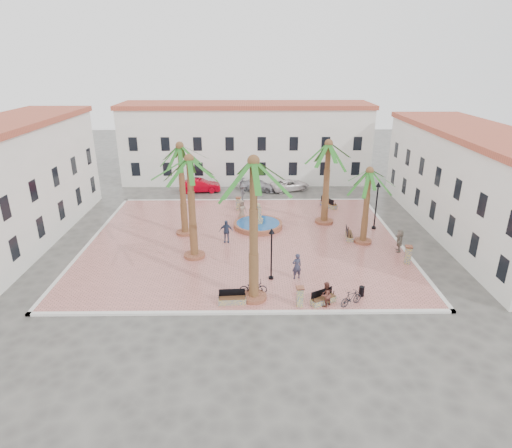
{
  "coord_description": "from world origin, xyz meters",
  "views": [
    {
      "loc": [
        0.58,
        -33.4,
        14.71
      ],
      "look_at": [
        1.0,
        0.0,
        1.6
      ],
      "focal_mm": 30.0,
      "sensor_mm": 36.0,
      "label": 1
    }
  ],
  "objects_px": {
    "pedestrian_fountain_a": "(242,210)",
    "palm_nw": "(180,156)",
    "lamppost_s": "(272,245)",
    "palm_s": "(254,177)",
    "bench_se": "(323,300)",
    "palm_sw": "(190,171)",
    "pedestrian_east": "(399,241)",
    "bollard_e": "(408,254)",
    "bench_e": "(349,235)",
    "litter_bin": "(362,291)",
    "bicycle_b": "(351,298)",
    "bench_s": "(232,300)",
    "car_white": "(290,185)",
    "fountain": "(258,224)",
    "cyclist_a": "(297,266)",
    "pedestrian_north": "(243,193)",
    "bench_ne": "(329,204)",
    "lamppost_e": "(377,197)",
    "bollard_n": "(238,203)",
    "bicycle_a": "(253,287)",
    "car_red": "(200,186)",
    "cyclist_b": "(326,294)",
    "palm_e": "(369,180)",
    "pedestrian_fountain_b": "(226,231)",
    "palm_ne": "(328,153)",
    "car_black": "(203,186)",
    "bollard_se": "(300,296)"
  },
  "relations": [
    {
      "from": "palm_s",
      "to": "bench_se",
      "type": "height_order",
      "value": "palm_s"
    },
    {
      "from": "lamppost_e",
      "to": "pedestrian_fountain_b",
      "type": "bearing_deg",
      "value": -167.81
    },
    {
      "from": "palm_nw",
      "to": "pedestrian_east",
      "type": "distance_m",
      "value": 19.01
    },
    {
      "from": "fountain",
      "to": "car_white",
      "type": "bearing_deg",
      "value": 71.85
    },
    {
      "from": "fountain",
      "to": "car_white",
      "type": "xyz_separation_m",
      "value": [
        3.95,
        12.05,
        0.18
      ]
    },
    {
      "from": "pedestrian_fountain_b",
      "to": "cyclist_a",
      "type": "bearing_deg",
      "value": -49.99
    },
    {
      "from": "pedestrian_east",
      "to": "palm_ne",
      "type": "bearing_deg",
      "value": -129.57
    },
    {
      "from": "lamppost_e",
      "to": "bollard_e",
      "type": "xyz_separation_m",
      "value": [
        0.61,
        -7.03,
        -2.22
      ]
    },
    {
      "from": "bench_se",
      "to": "pedestrian_north",
      "type": "distance_m",
      "value": 21.19
    },
    {
      "from": "bollard_e",
      "to": "car_black",
      "type": "relative_size",
      "value": 0.4
    },
    {
      "from": "lamppost_s",
      "to": "pedestrian_fountain_a",
      "type": "bearing_deg",
      "value": 100.92
    },
    {
      "from": "cyclist_a",
      "to": "pedestrian_east",
      "type": "xyz_separation_m",
      "value": [
        8.64,
        4.44,
        -0.04
      ]
    },
    {
      "from": "palm_ne",
      "to": "bicycle_a",
      "type": "height_order",
      "value": "palm_ne"
    },
    {
      "from": "bench_e",
      "to": "litter_bin",
      "type": "height_order",
      "value": "bench_e"
    },
    {
      "from": "palm_sw",
      "to": "bench_e",
      "type": "height_order",
      "value": "palm_sw"
    },
    {
      "from": "palm_nw",
      "to": "lamppost_s",
      "type": "distance_m",
      "value": 11.81
    },
    {
      "from": "pedestrian_fountain_a",
      "to": "car_white",
      "type": "relative_size",
      "value": 0.41
    },
    {
      "from": "pedestrian_east",
      "to": "car_white",
      "type": "distance_m",
      "value": 18.8
    },
    {
      "from": "bollard_n",
      "to": "car_red",
      "type": "bearing_deg",
      "value": 124.33
    },
    {
      "from": "palm_e",
      "to": "bollard_e",
      "type": "relative_size",
      "value": 4.53
    },
    {
      "from": "palm_ne",
      "to": "bollard_e",
      "type": "distance_m",
      "value": 11.49
    },
    {
      "from": "pedestrian_east",
      "to": "bicycle_b",
      "type": "bearing_deg",
      "value": -22.28
    },
    {
      "from": "cyclist_b",
      "to": "car_black",
      "type": "relative_size",
      "value": 0.46
    },
    {
      "from": "fountain",
      "to": "cyclist_a",
      "type": "bearing_deg",
      "value": -75.37
    },
    {
      "from": "bench_e",
      "to": "litter_bin",
      "type": "relative_size",
      "value": 2.71
    },
    {
      "from": "palm_sw",
      "to": "pedestrian_east",
      "type": "distance_m",
      "value": 17.31
    },
    {
      "from": "litter_bin",
      "to": "palm_sw",
      "type": "bearing_deg",
      "value": 152.55
    },
    {
      "from": "pedestrian_fountain_a",
      "to": "palm_ne",
      "type": "bearing_deg",
      "value": -28.06
    },
    {
      "from": "bench_s",
      "to": "car_white",
      "type": "xyz_separation_m",
      "value": [
        5.8,
        25.01,
        0.24
      ]
    },
    {
      "from": "bench_se",
      "to": "bicycle_a",
      "type": "xyz_separation_m",
      "value": [
        -4.43,
        1.18,
        0.23
      ]
    },
    {
      "from": "car_red",
      "to": "bollard_n",
      "type": "bearing_deg",
      "value": -151.63
    },
    {
      "from": "bench_ne",
      "to": "bicycle_b",
      "type": "xyz_separation_m",
      "value": [
        -1.82,
        -18.74,
        0.21
      ]
    },
    {
      "from": "pedestrian_north",
      "to": "car_white",
      "type": "relative_size",
      "value": 0.41
    },
    {
      "from": "bicycle_b",
      "to": "pedestrian_fountain_a",
      "type": "bearing_deg",
      "value": -4.34
    },
    {
      "from": "palm_nw",
      "to": "bollard_e",
      "type": "distance_m",
      "value": 19.58
    },
    {
      "from": "palm_sw",
      "to": "bicycle_a",
      "type": "relative_size",
      "value": 4.42
    },
    {
      "from": "bench_e",
      "to": "bollard_e",
      "type": "bearing_deg",
      "value": -138.18
    },
    {
      "from": "bench_ne",
      "to": "lamppost_e",
      "type": "bearing_deg",
      "value": 174.9
    },
    {
      "from": "lamppost_e",
      "to": "bicycle_a",
      "type": "bearing_deg",
      "value": -134.21
    },
    {
      "from": "bicycle_a",
      "to": "bicycle_b",
      "type": "xyz_separation_m",
      "value": [
        6.12,
        -1.43,
        0.02
      ]
    },
    {
      "from": "pedestrian_east",
      "to": "car_red",
      "type": "xyz_separation_m",
      "value": [
        -17.72,
        16.78,
        -0.29
      ]
    },
    {
      "from": "bollard_se",
      "to": "cyclist_b",
      "type": "height_order",
      "value": "cyclist_b"
    },
    {
      "from": "lamppost_s",
      "to": "car_black",
      "type": "height_order",
      "value": "lamppost_s"
    },
    {
      "from": "palm_s",
      "to": "palm_nw",
      "type": "bearing_deg",
      "value": 118.62
    },
    {
      "from": "cyclist_a",
      "to": "car_red",
      "type": "relative_size",
      "value": 0.41
    },
    {
      "from": "palm_sw",
      "to": "cyclist_b",
      "type": "relative_size",
      "value": 4.92
    },
    {
      "from": "lamppost_e",
      "to": "palm_s",
      "type": "bearing_deg",
      "value": -132.71
    },
    {
      "from": "bollard_n",
      "to": "pedestrian_east",
      "type": "bearing_deg",
      "value": -37.37
    },
    {
      "from": "pedestrian_fountain_a",
      "to": "palm_nw",
      "type": "bearing_deg",
      "value": -165.6
    },
    {
      "from": "bollard_e",
      "to": "bench_e",
      "type": "bearing_deg",
      "value": 124.87
    }
  ]
}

